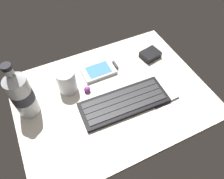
# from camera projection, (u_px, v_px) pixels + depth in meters

# --- Properties ---
(ground_plane) EXTENTS (0.64, 0.48, 0.03)m
(ground_plane) POSITION_uv_depth(u_px,v_px,m) (112.00, 97.00, 0.74)
(ground_plane) COLOR beige
(keyboard) EXTENTS (0.29, 0.12, 0.02)m
(keyboard) POSITION_uv_depth(u_px,v_px,m) (124.00, 102.00, 0.70)
(keyboard) COLOR black
(keyboard) RESTS_ON ground_plane
(handheld_device) EXTENTS (0.13, 0.08, 0.02)m
(handheld_device) POSITION_uv_depth(u_px,v_px,m) (100.00, 70.00, 0.79)
(handheld_device) COLOR #B7BABF
(handheld_device) RESTS_ON ground_plane
(juice_cup) EXTENTS (0.06, 0.06, 0.09)m
(juice_cup) POSITION_uv_depth(u_px,v_px,m) (67.00, 82.00, 0.72)
(juice_cup) COLOR silver
(juice_cup) RESTS_ON ground_plane
(water_bottle) EXTENTS (0.07, 0.07, 0.21)m
(water_bottle) POSITION_uv_depth(u_px,v_px,m) (21.00, 94.00, 0.62)
(water_bottle) COLOR silver
(water_bottle) RESTS_ON ground_plane
(charger_block) EXTENTS (0.08, 0.07, 0.02)m
(charger_block) POSITION_uv_depth(u_px,v_px,m) (150.00, 55.00, 0.84)
(charger_block) COLOR black
(charger_block) RESTS_ON ground_plane
(trackball_mouse) EXTENTS (0.02, 0.02, 0.02)m
(trackball_mouse) POSITION_uv_depth(u_px,v_px,m) (87.00, 89.00, 0.73)
(trackball_mouse) COLOR purple
(trackball_mouse) RESTS_ON ground_plane
(stylus_pen) EXTENTS (0.10, 0.01, 0.01)m
(stylus_pen) POSITION_uv_depth(u_px,v_px,m) (167.00, 103.00, 0.71)
(stylus_pen) COLOR #26262B
(stylus_pen) RESTS_ON ground_plane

